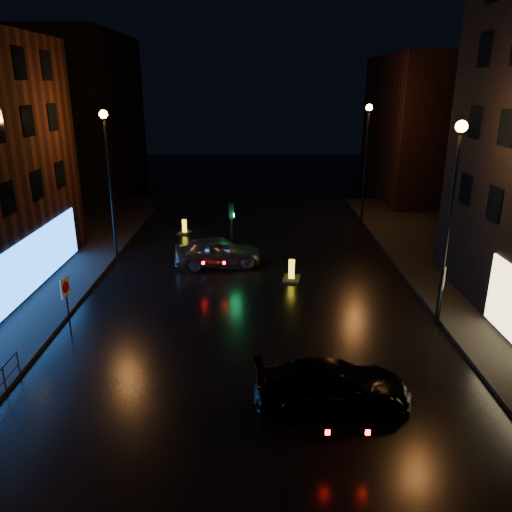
# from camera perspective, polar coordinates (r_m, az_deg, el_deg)

# --- Properties ---
(ground) EXTENTS (120.00, 120.00, 0.00)m
(ground) POSITION_cam_1_polar(r_m,az_deg,el_deg) (16.18, -0.72, -17.47)
(ground) COLOR black
(ground) RESTS_ON ground
(building_far_left) EXTENTS (8.00, 16.00, 14.00)m
(building_far_left) POSITION_cam_1_polar(r_m,az_deg,el_deg) (50.73, -19.25, 15.04)
(building_far_left) COLOR black
(building_far_left) RESTS_ON ground
(building_far_right) EXTENTS (8.00, 14.00, 12.00)m
(building_far_right) POSITION_cam_1_polar(r_m,az_deg,el_deg) (47.51, 18.76, 13.68)
(building_far_right) COLOR black
(building_far_right) RESTS_ON ground
(street_lamp_lfar) EXTENTS (0.44, 0.44, 8.37)m
(street_lamp_lfar) POSITION_cam_1_polar(r_m,az_deg,el_deg) (28.46, -16.54, 10.05)
(street_lamp_lfar) COLOR black
(street_lamp_lfar) RESTS_ON ground
(street_lamp_rnear) EXTENTS (0.44, 0.44, 8.37)m
(street_lamp_rnear) POSITION_cam_1_polar(r_m,az_deg,el_deg) (20.86, 21.55, 6.48)
(street_lamp_rnear) COLOR black
(street_lamp_rnear) RESTS_ON ground
(street_lamp_rfar) EXTENTS (0.44, 0.44, 8.37)m
(street_lamp_rfar) POSITION_cam_1_polar(r_m,az_deg,el_deg) (36.05, 12.50, 12.12)
(street_lamp_rfar) COLOR black
(street_lamp_rfar) RESTS_ON ground
(traffic_signal) EXTENTS (1.40, 2.40, 3.45)m
(traffic_signal) POSITION_cam_1_polar(r_m,az_deg,el_deg) (28.54, -2.77, 0.36)
(traffic_signal) COLOR black
(traffic_signal) RESTS_ON ground
(silver_hatchback) EXTENTS (5.03, 2.58, 1.64)m
(silver_hatchback) POSITION_cam_1_polar(r_m,az_deg,el_deg) (27.85, -4.37, 0.54)
(silver_hatchback) COLOR #94959B
(silver_hatchback) RESTS_ON ground
(dark_sedan) EXTENTS (5.07, 2.38, 1.43)m
(dark_sedan) POSITION_cam_1_polar(r_m,az_deg,el_deg) (16.29, 8.76, -14.37)
(dark_sedan) COLOR black
(dark_sedan) RESTS_ON ground
(bollard_near) EXTENTS (1.05, 1.39, 1.10)m
(bollard_near) POSITION_cam_1_polar(r_m,az_deg,el_deg) (25.93, 4.07, -2.24)
(bollard_near) COLOR black
(bollard_near) RESTS_ON ground
(bollard_far) EXTENTS (0.96, 1.23, 0.95)m
(bollard_far) POSITION_cam_1_polar(r_m,az_deg,el_deg) (34.39, -8.16, 2.94)
(bollard_far) COLOR black
(bollard_far) RESTS_ON ground
(road_sign_left) EXTENTS (0.16, 0.59, 2.42)m
(road_sign_left) POSITION_cam_1_polar(r_m,az_deg,el_deg) (21.23, -20.91, -3.87)
(road_sign_left) COLOR black
(road_sign_left) RESTS_ON ground
(road_sign_right) EXTENTS (0.30, 0.58, 2.52)m
(road_sign_right) POSITION_cam_1_polar(r_m,az_deg,el_deg) (21.92, 20.62, -2.92)
(road_sign_right) COLOR black
(road_sign_right) RESTS_ON ground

